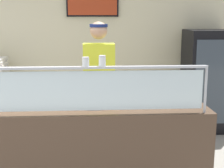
{
  "coord_description": "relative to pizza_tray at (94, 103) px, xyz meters",
  "views": [
    {
      "loc": [
        1.02,
        -2.85,
        1.83
      ],
      "look_at": [
        1.23,
        0.42,
        1.15
      ],
      "focal_mm": 53.63,
      "sensor_mm": 36.0,
      "label": 1
    }
  ],
  "objects": [
    {
      "name": "parmesan_shaker",
      "position": [
        -0.07,
        -0.33,
        0.46
      ],
      "size": [
        0.06,
        0.06,
        0.08
      ],
      "color": "white",
      "rests_on": "sneeze_guard"
    },
    {
      "name": "sneeze_guard",
      "position": [
        0.03,
        -0.33,
        0.26
      ],
      "size": [
        1.98,
        0.06,
        0.44
      ],
      "color": "#B2B5BC",
      "rests_on": "serving_counter"
    },
    {
      "name": "worker_figure",
      "position": [
        0.07,
        0.77,
        0.04
      ],
      "size": [
        0.41,
        0.5,
        1.76
      ],
      "color": "#23232D",
      "rests_on": "ground"
    },
    {
      "name": "shop_rear_unit",
      "position": [
        0.03,
        2.36,
        0.39
      ],
      "size": [
        6.56,
        0.13,
        2.7
      ],
      "color": "beige",
      "rests_on": "ground"
    },
    {
      "name": "pizza_tray",
      "position": [
        0.0,
        0.0,
        0.0
      ],
      "size": [
        0.42,
        0.42,
        0.04
      ],
      "color": "#9EA0A8",
      "rests_on": "serving_counter"
    },
    {
      "name": "pizza_server",
      "position": [
        0.04,
        -0.02,
        0.02
      ],
      "size": [
        0.15,
        0.29,
        0.01
      ],
      "primitive_type": "cube",
      "rotation": [
        0.0,
        0.0,
        -0.27
      ],
      "color": "#ADAFB7",
      "rests_on": "pizza_tray"
    },
    {
      "name": "drink_fridge",
      "position": [
        1.83,
        1.91,
        -0.16
      ],
      "size": [
        0.72,
        0.67,
        1.61
      ],
      "color": "black",
      "rests_on": "ground"
    },
    {
      "name": "ground_plane",
      "position": [
        0.03,
        0.61,
        -0.97
      ],
      "size": [
        12.0,
        12.0,
        0.0
      ],
      "primitive_type": "plane",
      "color": "gray",
      "rests_on": "ground"
    },
    {
      "name": "serving_counter",
      "position": [
        0.03,
        -0.0,
        -0.49
      ],
      "size": [
        2.16,
        0.77,
        0.95
      ],
      "primitive_type": "cube",
      "color": "#4C3828",
      "rests_on": "ground"
    },
    {
      "name": "pepper_flake_shaker",
      "position": [
        0.07,
        -0.33,
        0.46
      ],
      "size": [
        0.06,
        0.06,
        0.1
      ],
      "color": "white",
      "rests_on": "sneeze_guard"
    }
  ]
}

